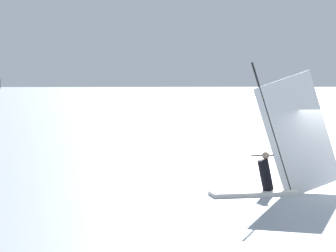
# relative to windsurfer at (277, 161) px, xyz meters

# --- Properties ---
(ground_plane) EXTENTS (4000.00, 4000.00, 0.00)m
(ground_plane) POSITION_rel_windsurfer_xyz_m (1.91, 0.26, -1.00)
(ground_plane) COLOR #9EA8B2
(windsurfer) EXTENTS (4.06, 0.88, 4.06)m
(windsurfer) POSITION_rel_windsurfer_xyz_m (0.00, 0.00, 0.00)
(windsurfer) COLOR white
(windsurfer) RESTS_ON ground_plane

